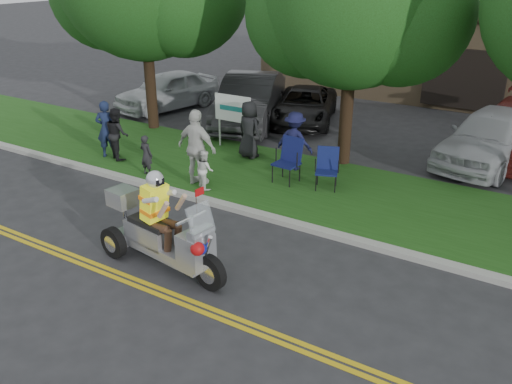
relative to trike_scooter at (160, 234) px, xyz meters
The scene contains 22 objects.
ground 0.79m from the trike_scooter, 40.58° to the right, with size 120.00×120.00×0.00m, color #28282B.
centerline_near 1.12m from the trike_scooter, 70.42° to the right, with size 60.00×0.10×0.01m, color gold.
centerline_far 1.00m from the trike_scooter, 66.24° to the right, with size 60.00×0.10×0.01m, color gold.
curb 2.88m from the trike_scooter, 83.94° to the left, with size 60.00×0.25×0.12m, color #A8A89E.
grass_verge 4.99m from the trike_scooter, 86.57° to the left, with size 60.00×4.00×0.10m, color #1D4C14.
commercial_building 18.91m from the trike_scooter, 83.01° to the left, with size 18.00×8.20×4.00m.
tree_mid 7.97m from the trike_scooter, 83.05° to the left, with size 5.88×4.80×7.05m.
business_sign 6.88m from the trike_scooter, 112.30° to the left, with size 1.25×0.06×1.75m.
trike_scooter is the anchor object (origin of this frame).
lawn_chair_a 4.91m from the trike_scooter, 88.53° to the left, with size 0.65×0.68×1.16m.
lawn_chair_b 5.16m from the trike_scooter, 77.10° to the left, with size 0.71×0.72×1.04m.
spectator_adult_left 6.49m from the trike_scooter, 144.55° to the left, with size 0.61×0.40×1.68m, color #182243.
spectator_adult_mid 6.23m from the trike_scooter, 142.20° to the left, with size 0.73×0.57×1.50m, color black.
spectator_adult_right 3.89m from the trike_scooter, 116.86° to the left, with size 1.16×0.48×1.98m, color silver.
spectator_chair_a 5.75m from the trike_scooter, 91.62° to the left, with size 1.05×0.60×1.62m, color #181944.
spectator_chair_b 6.17m from the trike_scooter, 106.46° to the left, with size 0.82×0.53×1.67m, color black.
child_left 4.67m from the trike_scooter, 135.54° to the left, with size 0.40×0.27×1.11m, color black.
child_right 3.63m from the trike_scooter, 113.27° to the left, with size 0.49×0.38×1.02m, color white.
parked_car_far_left 11.99m from the trike_scooter, 129.55° to the left, with size 1.75×4.34×1.48m, color silver.
parked_car_left 9.90m from the trike_scooter, 112.40° to the left, with size 1.84×5.26×1.73m, color #29282B.
parked_car_mid 10.60m from the trike_scooter, 102.00° to the left, with size 2.02×4.38×1.22m, color black.
parked_car_far_right 10.25m from the trike_scooter, 65.21° to the left, with size 1.92×4.76×1.62m, color #A9ABB0.
Camera 1 is at (6.06, -6.56, 5.53)m, focal length 38.00 mm.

